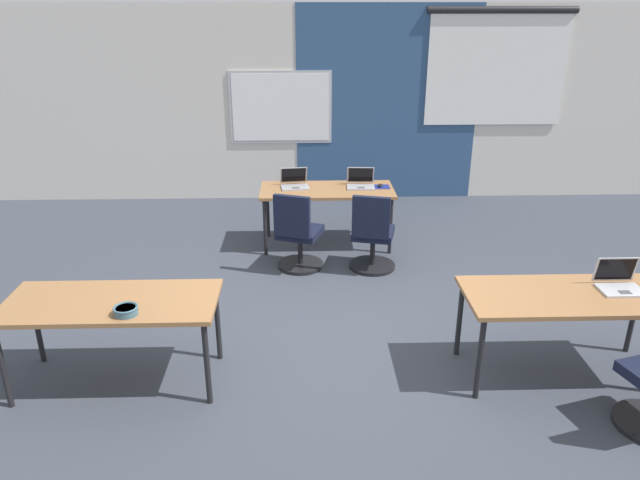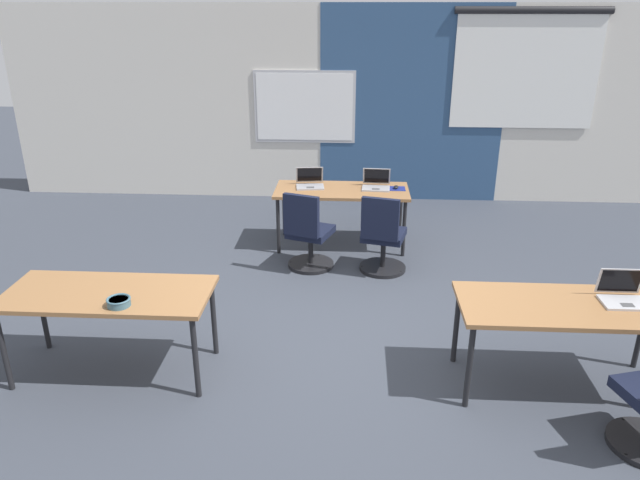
% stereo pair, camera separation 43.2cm
% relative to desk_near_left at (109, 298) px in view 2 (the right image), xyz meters
% --- Properties ---
extents(ground_plane, '(24.00, 24.00, 0.00)m').
position_rel_desk_near_left_xyz_m(ground_plane, '(1.75, 0.60, -0.66)').
color(ground_plane, '#383D47').
extents(back_wall_assembly, '(10.00, 0.27, 2.80)m').
position_rel_desk_near_left_xyz_m(back_wall_assembly, '(1.79, 4.80, 0.75)').
color(back_wall_assembly, silver).
rests_on(back_wall_assembly, ground).
extents(desk_near_left, '(1.60, 0.70, 0.72)m').
position_rel_desk_near_left_xyz_m(desk_near_left, '(0.00, 0.00, 0.00)').
color(desk_near_left, olive).
rests_on(desk_near_left, ground).
extents(desk_near_right, '(1.60, 0.70, 0.72)m').
position_rel_desk_near_left_xyz_m(desk_near_right, '(3.50, 0.00, 0.00)').
color(desk_near_right, olive).
rests_on(desk_near_right, ground).
extents(desk_far_center, '(1.60, 0.70, 0.72)m').
position_rel_desk_near_left_xyz_m(desk_far_center, '(1.75, 2.80, 0.00)').
color(desk_far_center, olive).
rests_on(desk_far_center, ground).
extents(laptop_near_right_end, '(0.33, 0.28, 0.23)m').
position_rel_desk_near_left_xyz_m(laptop_near_right_end, '(3.92, 0.08, 0.11)').
color(laptop_near_right_end, '#B7B7BC').
rests_on(laptop_near_right_end, desk_near_right).
extents(laptop_far_right, '(0.35, 0.33, 0.23)m').
position_rel_desk_near_left_xyz_m(laptop_far_right, '(2.16, 2.88, 0.11)').
color(laptop_far_right, '#9E9EA3').
rests_on(laptop_far_right, desk_far_center).
extents(mousepad_far_right, '(0.22, 0.19, 0.00)m').
position_rel_desk_near_left_xyz_m(mousepad_far_right, '(2.40, 2.86, 0.06)').
color(mousepad_far_right, navy).
rests_on(mousepad_far_right, desk_far_center).
extents(mouse_far_right, '(0.07, 0.11, 0.03)m').
position_rel_desk_near_left_xyz_m(mouse_far_right, '(2.40, 2.86, 0.08)').
color(mouse_far_right, black).
rests_on(mouse_far_right, mousepad_far_right).
extents(chair_far_right, '(0.53, 0.59, 0.92)m').
position_rel_desk_near_left_xyz_m(chair_far_right, '(2.22, 2.03, -0.28)').
color(chair_far_right, black).
rests_on(chair_far_right, ground).
extents(laptop_far_left, '(0.36, 0.35, 0.22)m').
position_rel_desk_near_left_xyz_m(laptop_far_left, '(1.36, 2.89, 0.11)').
color(laptop_far_left, '#9E9EA3').
rests_on(laptop_far_left, desk_far_center).
extents(chair_far_left, '(0.56, 0.61, 0.92)m').
position_rel_desk_near_left_xyz_m(chair_far_left, '(1.40, 2.08, -0.28)').
color(chair_far_left, black).
rests_on(chair_far_left, ground).
extents(snack_bowl, '(0.18, 0.18, 0.06)m').
position_rel_desk_near_left_xyz_m(snack_bowl, '(0.18, -0.22, 0.10)').
color(snack_bowl, '#3D6070').
rests_on(snack_bowl, desk_near_left).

